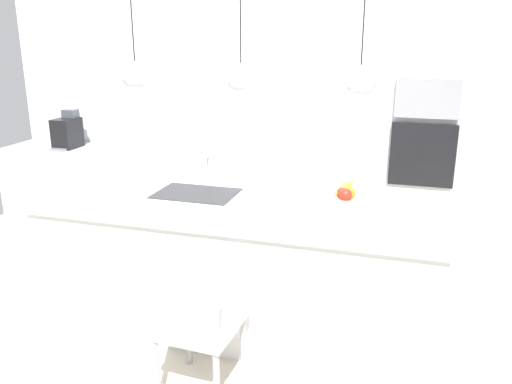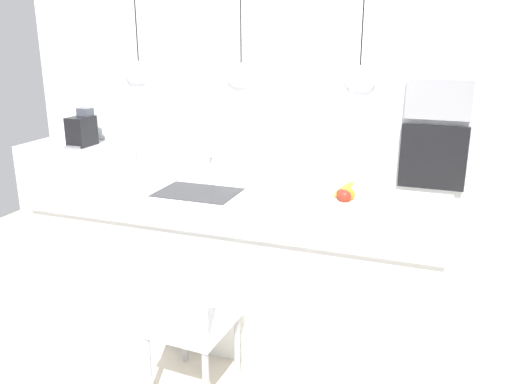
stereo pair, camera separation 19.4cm
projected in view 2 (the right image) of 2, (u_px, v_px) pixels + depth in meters
The scene contains 14 objects.
floor at pixel (243, 315), 3.84m from camera, with size 6.60×6.60×0.00m, color beige.
back_wall at pixel (307, 107), 4.94m from camera, with size 6.00×0.10×2.60m, color white.
kitchen_island at pixel (243, 258), 3.71m from camera, with size 2.70×1.12×0.90m.
sink_basin at pixel (198, 193), 3.69m from camera, with size 0.56×0.40×0.02m, color #2D2D30.
faucet at pixel (210, 166), 3.84m from camera, with size 0.02×0.17×0.22m.
fruit_bowl at pixel (343, 201), 3.36m from camera, with size 0.28×0.28×0.16m.
side_counter at pixel (79, 183), 5.66m from camera, with size 1.10×0.60×0.84m, color white.
coffee_machine at pixel (82, 130), 5.46m from camera, with size 0.20×0.35×0.38m.
microwave at pixel (439, 99), 4.46m from camera, with size 0.54×0.08×0.34m, color #9E9EA3.
oven at pixel (433, 157), 4.60m from camera, with size 0.56×0.08×0.56m, color black.
chair_near at pixel (186, 317), 2.88m from camera, with size 0.44×0.47×0.89m.
pendant_light_left at pixel (139, 75), 3.59m from camera, with size 0.19×0.19×0.79m.
pendant_light_center at pixel (241, 78), 3.35m from camera, with size 0.19×0.19×0.79m.
pendant_light_right at pixel (359, 82), 3.10m from camera, with size 0.19×0.19×0.79m.
Camera 2 is at (1.26, -3.17, 1.98)m, focal length 37.05 mm.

